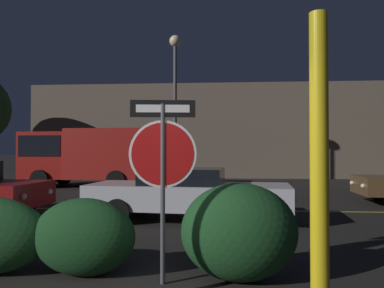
% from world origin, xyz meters
% --- Properties ---
extents(road_center_stripe, '(33.21, 0.12, 0.01)m').
position_xyz_m(road_center_stripe, '(0.00, 7.47, 0.00)').
color(road_center_stripe, gold).
rests_on(road_center_stripe, ground_plane).
extents(stop_sign, '(0.86, 0.12, 2.35)m').
position_xyz_m(stop_sign, '(0.19, 1.55, 1.64)').
color(stop_sign, '#4C4C51').
rests_on(stop_sign, ground_plane).
extents(yellow_pole_right, '(0.15, 0.15, 2.83)m').
position_xyz_m(yellow_pole_right, '(1.73, -0.08, 1.41)').
color(yellow_pole_right, yellow).
rests_on(yellow_pole_right, ground_plane).
extents(hedge_bush_2, '(1.41, 0.77, 1.05)m').
position_xyz_m(hedge_bush_2, '(-0.92, 1.79, 0.53)').
color(hedge_bush_2, '#19421E').
rests_on(hedge_bush_2, ground_plane).
extents(hedge_bush_3, '(1.52, 1.04, 1.27)m').
position_xyz_m(hedge_bush_3, '(1.17, 1.74, 0.64)').
color(hedge_bush_3, '#19421E').
rests_on(hedge_bush_3, ground_plane).
extents(passing_car_2, '(5.04, 2.16, 1.27)m').
position_xyz_m(passing_car_2, '(0.15, 5.89, 0.66)').
color(passing_car_2, silver).
rests_on(passing_car_2, ground_plane).
extents(delivery_truck, '(6.05, 2.76, 2.69)m').
position_xyz_m(delivery_truck, '(-5.40, 14.00, 1.54)').
color(delivery_truck, maroon).
rests_on(delivery_truck, ground_plane).
extents(street_lamp, '(0.53, 0.53, 6.98)m').
position_xyz_m(street_lamp, '(-1.09, 13.73, 4.86)').
color(street_lamp, '#4C4C51').
rests_on(street_lamp, ground_plane).
extents(building_backdrop, '(24.96, 4.82, 5.87)m').
position_xyz_m(building_backdrop, '(1.46, 22.10, 2.93)').
color(building_backdrop, '#6B5B4C').
rests_on(building_backdrop, ground_plane).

